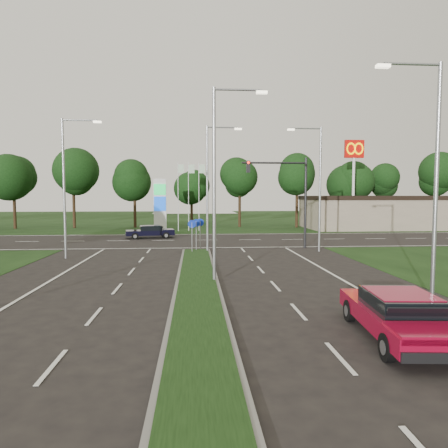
{
  "coord_description": "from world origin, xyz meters",
  "views": [
    {
      "loc": [
        -0.11,
        -12.48,
        4.05
      ],
      "look_at": [
        1.84,
        13.91,
        2.2
      ],
      "focal_mm": 32.0,
      "sensor_mm": 36.0,
      "label": 1
    }
  ],
  "objects": [
    {
      "name": "streetlight_median_far",
      "position": [
        1.0,
        16.0,
        5.08
      ],
      "size": [
        2.53,
        0.22,
        9.0
      ],
      "color": "gray",
      "rests_on": "ground"
    },
    {
      "name": "streetlight_median_near",
      "position": [
        1.0,
        6.0,
        5.08
      ],
      "size": [
        2.53,
        0.22,
        9.0
      ],
      "color": "gray",
      "rests_on": "ground"
    },
    {
      "name": "red_sedan",
      "position": [
        5.65,
        -1.82,
        0.73
      ],
      "size": [
        2.46,
        5.09,
        1.35
      ],
      "rotation": [
        0.0,
        0.0,
        -0.09
      ],
      "color": "maroon",
      "rests_on": "ground"
    },
    {
      "name": "mcdonalds_sign",
      "position": [
        18.0,
        31.97,
        7.99
      ],
      "size": [
        2.2,
        0.47,
        10.4
      ],
      "color": "silver",
      "rests_on": "ground"
    },
    {
      "name": "commercial_building",
      "position": [
        22.0,
        36.0,
        2.0
      ],
      "size": [
        16.0,
        9.0,
        4.0
      ],
      "primitive_type": "cube",
      "color": "gray",
      "rests_on": "ground"
    },
    {
      "name": "traffic_signal",
      "position": [
        7.19,
        18.0,
        4.65
      ],
      "size": [
        5.1,
        0.42,
        7.0
      ],
      "color": "black",
      "rests_on": "ground"
    },
    {
      "name": "cross_road",
      "position": [
        0.0,
        24.0,
        0.0
      ],
      "size": [
        160.0,
        12.0,
        0.02
      ],
      "primitive_type": "cube",
      "color": "black",
      "rests_on": "ground"
    },
    {
      "name": "streetlight_left_far",
      "position": [
        -8.3,
        14.0,
        5.08
      ],
      "size": [
        2.53,
        0.22,
        9.0
      ],
      "color": "gray",
      "rests_on": "ground"
    },
    {
      "name": "median_signs",
      "position": [
        0.0,
        16.4,
        1.71
      ],
      "size": [
        1.16,
        1.76,
        2.38
      ],
      "color": "gray",
      "rests_on": "ground"
    },
    {
      "name": "verge_far",
      "position": [
        0.0,
        55.0,
        0.0
      ],
      "size": [
        160.0,
        50.0,
        0.02
      ],
      "primitive_type": "cube",
      "color": "black",
      "rests_on": "ground"
    },
    {
      "name": "ground",
      "position": [
        0.0,
        0.0,
        0.0
      ],
      "size": [
        160.0,
        160.0,
        0.0
      ],
      "primitive_type": "plane",
      "color": "black",
      "rests_on": "ground"
    },
    {
      "name": "gas_pylon",
      "position": [
        -3.79,
        33.05,
        3.2
      ],
      "size": [
        5.8,
        1.26,
        8.0
      ],
      "color": "silver",
      "rests_on": "ground"
    },
    {
      "name": "streetlight_right_far",
      "position": [
        8.8,
        16.0,
        5.08
      ],
      "size": [
        2.53,
        0.22,
        9.0
      ],
      "rotation": [
        0.0,
        0.0,
        3.14
      ],
      "color": "gray",
      "rests_on": "ground"
    },
    {
      "name": "median_kerb",
      "position": [
        0.0,
        4.0,
        0.06
      ],
      "size": [
        2.0,
        26.0,
        0.12
      ],
      "primitive_type": "cube",
      "color": "slate",
      "rests_on": "ground"
    },
    {
      "name": "navy_sedan",
      "position": [
        -4.38,
        26.12,
        0.67
      ],
      "size": [
        4.78,
        2.66,
        1.24
      ],
      "rotation": [
        0.0,
        0.0,
        1.76
      ],
      "color": "black",
      "rests_on": "ground"
    },
    {
      "name": "treeline_far",
      "position": [
        0.1,
        39.93,
        6.83
      ],
      "size": [
        6.0,
        6.0,
        9.9
      ],
      "color": "black",
      "rests_on": "ground"
    },
    {
      "name": "streetlight_right_near",
      "position": [
        8.8,
        2.0,
        5.08
      ],
      "size": [
        2.53,
        0.22,
        9.0
      ],
      "rotation": [
        0.0,
        0.0,
        3.14
      ],
      "color": "gray",
      "rests_on": "ground"
    }
  ]
}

